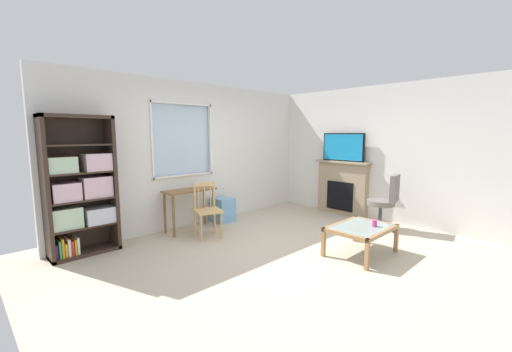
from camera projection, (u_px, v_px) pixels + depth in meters
ground at (285, 252)px, 4.62m from camera, size 6.29×5.41×0.02m
wall_back_with_window at (199, 156)px, 6.04m from camera, size 5.29×0.15×2.65m
wall_right at (374, 153)px, 6.32m from camera, size 0.12×4.61×2.65m
bookshelf at (80, 191)px, 4.43m from camera, size 0.90×0.38×1.97m
desk_under_window at (190, 197)px, 5.57m from camera, size 0.92×0.39×0.74m
wooden_chair at (207, 210)px, 5.22m from camera, size 0.52×0.50×0.90m
plastic_drawer_unit at (223, 210)px, 6.18m from camera, size 0.35×0.40×0.47m
fireplace at (342, 188)px, 6.73m from camera, size 0.26×1.21×1.14m
tv at (343, 147)px, 6.60m from camera, size 0.06×0.94×0.59m
office_chair at (386, 199)px, 5.62m from camera, size 0.58×0.58×1.00m
coffee_table at (361, 230)px, 4.47m from camera, size 0.95×0.70×0.41m
sippy_cup at (374, 223)px, 4.46m from camera, size 0.07×0.07×0.09m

